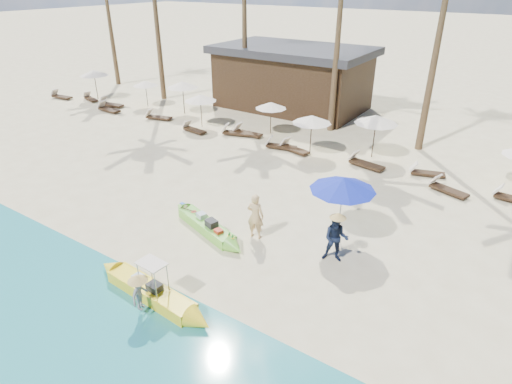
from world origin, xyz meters
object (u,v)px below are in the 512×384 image
Objects in this scene: tourist at (255,216)px; blue_umbrella at (343,184)px; yellow_canoe at (151,292)px; green_canoe at (206,226)px.

blue_umbrella reaches higher than tourist.
tourist is 3.33m from blue_umbrella.
blue_umbrella reaches higher than yellow_canoe.
green_canoe is 2.04m from tourist.
yellow_canoe is at bearing -56.68° from green_canoe.
blue_umbrella is at bearing -160.63° from tourist.
green_canoe is at bearing 9.17° from tourist.
yellow_canoe is (1.07, -3.87, 0.01)m from green_canoe.
yellow_canoe is 7.24m from blue_umbrella.
blue_umbrella is (2.61, 1.55, 1.38)m from tourist.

